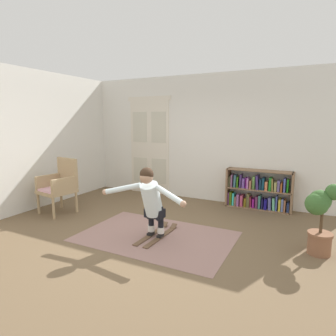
{
  "coord_description": "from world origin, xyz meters",
  "views": [
    {
      "loc": [
        2.22,
        -3.73,
        1.86
      ],
      "look_at": [
        0.04,
        0.6,
        1.05
      ],
      "focal_mm": 30.54,
      "sensor_mm": 36.0,
      "label": 1
    }
  ],
  "objects_px": {
    "potted_plant": "(320,214)",
    "person_skier": "(151,198)",
    "bookshelf": "(258,192)",
    "skis_pair": "(157,234)",
    "wicker_chair": "(60,184)"
  },
  "relations": [
    {
      "from": "skis_pair",
      "to": "person_skier",
      "type": "bearing_deg",
      "value": -91.64
    },
    {
      "from": "bookshelf",
      "to": "person_skier",
      "type": "height_order",
      "value": "person_skier"
    },
    {
      "from": "potted_plant",
      "to": "skis_pair",
      "type": "xyz_separation_m",
      "value": [
        -2.32,
        -0.45,
        -0.57
      ]
    },
    {
      "from": "skis_pair",
      "to": "person_skier",
      "type": "relative_size",
      "value": 0.68
    },
    {
      "from": "potted_plant",
      "to": "person_skier",
      "type": "bearing_deg",
      "value": -164.73
    },
    {
      "from": "person_skier",
      "to": "bookshelf",
      "type": "bearing_deg",
      "value": 63.74
    },
    {
      "from": "bookshelf",
      "to": "person_skier",
      "type": "xyz_separation_m",
      "value": [
        -1.2,
        -2.44,
        0.32
      ]
    },
    {
      "from": "wicker_chair",
      "to": "potted_plant",
      "type": "height_order",
      "value": "wicker_chair"
    },
    {
      "from": "bookshelf",
      "to": "skis_pair",
      "type": "distance_m",
      "value": 2.58
    },
    {
      "from": "bookshelf",
      "to": "skis_pair",
      "type": "xyz_separation_m",
      "value": [
        -1.2,
        -2.26,
        -0.34
      ]
    },
    {
      "from": "wicker_chair",
      "to": "potted_plant",
      "type": "distance_m",
      "value": 4.68
    },
    {
      "from": "person_skier",
      "to": "wicker_chair",
      "type": "bearing_deg",
      "value": 171.1
    },
    {
      "from": "person_skier",
      "to": "skis_pair",
      "type": "bearing_deg",
      "value": 88.36
    },
    {
      "from": "potted_plant",
      "to": "person_skier",
      "type": "relative_size",
      "value": 0.71
    },
    {
      "from": "wicker_chair",
      "to": "skis_pair",
      "type": "bearing_deg",
      "value": -4.56
    }
  ]
}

